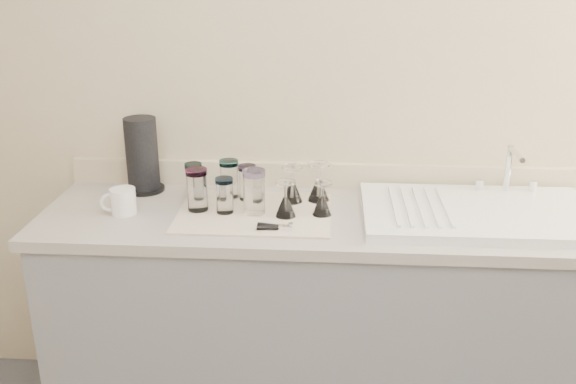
# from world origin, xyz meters

# --- Properties ---
(room_envelope) EXTENTS (3.54, 3.50, 2.52)m
(room_envelope) POSITION_xyz_m (0.00, 0.00, 1.56)
(room_envelope) COLOR #545459
(room_envelope) RESTS_ON ground
(counter_unit) EXTENTS (2.06, 0.62, 0.90)m
(counter_unit) POSITION_xyz_m (0.00, 1.20, 0.45)
(counter_unit) COLOR slate
(counter_unit) RESTS_ON ground
(sink_unit) EXTENTS (0.82, 0.50, 0.22)m
(sink_unit) POSITION_xyz_m (0.55, 1.20, 0.92)
(sink_unit) COLOR white
(sink_unit) RESTS_ON counter_unit
(dish_towel) EXTENTS (0.55, 0.42, 0.01)m
(dish_towel) POSITION_xyz_m (-0.25, 1.19, 0.90)
(dish_towel) COLOR white
(dish_towel) RESTS_ON counter_unit
(tumbler_teal) EXTENTS (0.07, 0.07, 0.13)m
(tumbler_teal) POSITION_xyz_m (-0.50, 1.33, 0.97)
(tumbler_teal) COLOR white
(tumbler_teal) RESTS_ON dish_towel
(tumbler_cyan) EXTENTS (0.07, 0.07, 0.15)m
(tumbler_cyan) POSITION_xyz_m (-0.36, 1.33, 0.98)
(tumbler_cyan) COLOR white
(tumbler_cyan) RESTS_ON dish_towel
(tumbler_purple) EXTENTS (0.07, 0.07, 0.13)m
(tumbler_purple) POSITION_xyz_m (-0.29, 1.31, 0.98)
(tumbler_purple) COLOR white
(tumbler_purple) RESTS_ON dish_towel
(tumbler_magenta) EXTENTS (0.08, 0.08, 0.16)m
(tumbler_magenta) POSITION_xyz_m (-0.46, 1.19, 0.99)
(tumbler_magenta) COLOR white
(tumbler_magenta) RESTS_ON dish_towel
(tumbler_blue) EXTENTS (0.07, 0.07, 0.13)m
(tumbler_blue) POSITION_xyz_m (-0.36, 1.17, 0.97)
(tumbler_blue) COLOR white
(tumbler_blue) RESTS_ON dish_towel
(tumbler_lavender) EXTENTS (0.08, 0.08, 0.16)m
(tumbler_lavender) POSITION_xyz_m (-0.25, 1.18, 0.99)
(tumbler_lavender) COLOR white
(tumbler_lavender) RESTS_ON dish_towel
(tumbler_extra) EXTENTS (0.06, 0.06, 0.12)m
(tumbler_extra) POSITION_xyz_m (-0.50, 1.34, 0.97)
(tumbler_extra) COLOR white
(tumbler_extra) RESTS_ON dish_towel
(goblet_back_left) EXTENTS (0.08, 0.08, 0.14)m
(goblet_back_left) POSITION_xyz_m (-0.12, 1.30, 0.95)
(goblet_back_left) COLOR white
(goblet_back_left) RESTS_ON dish_towel
(goblet_back_right) EXTENTS (0.08, 0.08, 0.15)m
(goblet_back_right) POSITION_xyz_m (-0.02, 1.32, 0.96)
(goblet_back_right) COLOR white
(goblet_back_right) RESTS_ON dish_towel
(goblet_front_left) EXTENTS (0.07, 0.07, 0.13)m
(goblet_front_left) POSITION_xyz_m (-0.14, 1.15, 0.95)
(goblet_front_left) COLOR white
(goblet_front_left) RESTS_ON dish_towel
(goblet_front_right) EXTENTS (0.07, 0.07, 0.12)m
(goblet_front_right) POSITION_xyz_m (-0.01, 1.18, 0.95)
(goblet_front_right) COLOR white
(goblet_front_right) RESTS_ON dish_towel
(can_opener) EXTENTS (0.12, 0.05, 0.02)m
(can_opener) POSITION_xyz_m (-0.16, 1.03, 0.92)
(can_opener) COLOR silver
(can_opener) RESTS_ON dish_towel
(white_mug) EXTENTS (0.14, 0.12, 0.09)m
(white_mug) POSITION_xyz_m (-0.73, 1.16, 0.95)
(white_mug) COLOR white
(white_mug) RESTS_ON counter_unit
(paper_towel_roll) EXTENTS (0.16, 0.16, 0.29)m
(paper_towel_roll) POSITION_xyz_m (-0.72, 1.40, 1.04)
(paper_towel_roll) COLOR black
(paper_towel_roll) RESTS_ON counter_unit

